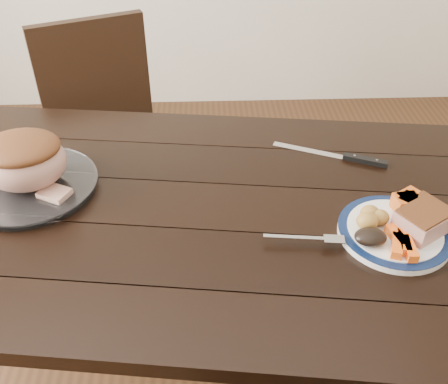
{
  "coord_description": "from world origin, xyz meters",
  "views": [
    {
      "loc": [
        0.04,
        -0.95,
        1.52
      ],
      "look_at": [
        0.08,
        -0.02,
        0.8
      ],
      "focal_mm": 40.0,
      "sensor_mm": 36.0,
      "label": 1
    }
  ],
  "objects_px": {
    "dining_table": "(193,232)",
    "fork": "(310,239)",
    "carving_knife": "(351,158)",
    "chair_far": "(109,133)",
    "serving_platter": "(31,187)",
    "pork_slice": "(423,221)",
    "roast_joint": "(24,162)",
    "dinner_plate": "(394,233)"
  },
  "relations": [
    {
      "from": "dining_table",
      "to": "fork",
      "type": "height_order",
      "value": "fork"
    },
    {
      "from": "dining_table",
      "to": "carving_knife",
      "type": "relative_size",
      "value": 5.63
    },
    {
      "from": "chair_far",
      "to": "carving_knife",
      "type": "height_order",
      "value": "chair_far"
    },
    {
      "from": "serving_platter",
      "to": "pork_slice",
      "type": "distance_m",
      "value": 0.95
    },
    {
      "from": "chair_far",
      "to": "roast_joint",
      "type": "xyz_separation_m",
      "value": [
        -0.07,
        -0.65,
        0.31
      ]
    },
    {
      "from": "fork",
      "to": "carving_knife",
      "type": "relative_size",
      "value": 0.59
    },
    {
      "from": "pork_slice",
      "to": "chair_far",
      "type": "bearing_deg",
      "value": 134.53
    },
    {
      "from": "roast_joint",
      "to": "dining_table",
      "type": "bearing_deg",
      "value": -10.63
    },
    {
      "from": "chair_far",
      "to": "carving_knife",
      "type": "distance_m",
      "value": 0.98
    },
    {
      "from": "dinner_plate",
      "to": "roast_joint",
      "type": "height_order",
      "value": "roast_joint"
    },
    {
      "from": "roast_joint",
      "to": "carving_knife",
      "type": "distance_m",
      "value": 0.85
    },
    {
      "from": "dinner_plate",
      "to": "roast_joint",
      "type": "distance_m",
      "value": 0.89
    },
    {
      "from": "pork_slice",
      "to": "fork",
      "type": "distance_m",
      "value": 0.25
    },
    {
      "from": "dining_table",
      "to": "fork",
      "type": "xyz_separation_m",
      "value": [
        0.26,
        -0.16,
        0.11
      ]
    },
    {
      "from": "dining_table",
      "to": "pork_slice",
      "type": "xyz_separation_m",
      "value": [
        0.52,
        -0.14,
        0.14
      ]
    },
    {
      "from": "dining_table",
      "to": "dinner_plate",
      "type": "relative_size",
      "value": 6.78
    },
    {
      "from": "pork_slice",
      "to": "carving_knife",
      "type": "xyz_separation_m",
      "value": [
        -0.08,
        0.31,
        -0.04
      ]
    },
    {
      "from": "serving_platter",
      "to": "dinner_plate",
      "type": "bearing_deg",
      "value": -13.45
    },
    {
      "from": "dining_table",
      "to": "fork",
      "type": "bearing_deg",
      "value": -30.53
    },
    {
      "from": "serving_platter",
      "to": "fork",
      "type": "xyz_separation_m",
      "value": [
        0.67,
        -0.23,
        0.01
      ]
    },
    {
      "from": "pork_slice",
      "to": "carving_knife",
      "type": "distance_m",
      "value": 0.33
    },
    {
      "from": "roast_joint",
      "to": "carving_knife",
      "type": "xyz_separation_m",
      "value": [
        0.84,
        0.1,
        -0.08
      ]
    },
    {
      "from": "dinner_plate",
      "to": "fork",
      "type": "relative_size",
      "value": 1.41
    },
    {
      "from": "serving_platter",
      "to": "fork",
      "type": "height_order",
      "value": "fork"
    },
    {
      "from": "dining_table",
      "to": "roast_joint",
      "type": "xyz_separation_m",
      "value": [
        -0.41,
        0.08,
        0.18
      ]
    },
    {
      "from": "fork",
      "to": "dinner_plate",
      "type": "bearing_deg",
      "value": 13.44
    },
    {
      "from": "dining_table",
      "to": "serving_platter",
      "type": "distance_m",
      "value": 0.43
    },
    {
      "from": "pork_slice",
      "to": "fork",
      "type": "height_order",
      "value": "pork_slice"
    },
    {
      "from": "dining_table",
      "to": "pork_slice",
      "type": "height_order",
      "value": "pork_slice"
    },
    {
      "from": "serving_platter",
      "to": "pork_slice",
      "type": "relative_size",
      "value": 2.99
    },
    {
      "from": "pork_slice",
      "to": "carving_knife",
      "type": "bearing_deg",
      "value": 104.03
    },
    {
      "from": "fork",
      "to": "carving_knife",
      "type": "bearing_deg",
      "value": 68.87
    },
    {
      "from": "dinner_plate",
      "to": "serving_platter",
      "type": "xyz_separation_m",
      "value": [
        -0.87,
        0.21,
        0.0
      ]
    },
    {
      "from": "serving_platter",
      "to": "carving_knife",
      "type": "height_order",
      "value": "serving_platter"
    },
    {
      "from": "fork",
      "to": "roast_joint",
      "type": "xyz_separation_m",
      "value": [
        -0.67,
        0.23,
        0.06
      ]
    },
    {
      "from": "chair_far",
      "to": "dining_table",
      "type": "bearing_deg",
      "value": 91.27
    },
    {
      "from": "chair_far",
      "to": "dinner_plate",
      "type": "height_order",
      "value": "chair_far"
    },
    {
      "from": "pork_slice",
      "to": "carving_knife",
      "type": "relative_size",
      "value": 0.36
    },
    {
      "from": "roast_joint",
      "to": "carving_knife",
      "type": "bearing_deg",
      "value": 6.94
    },
    {
      "from": "dinner_plate",
      "to": "roast_joint",
      "type": "relative_size",
      "value": 1.22
    },
    {
      "from": "dining_table",
      "to": "dinner_plate",
      "type": "bearing_deg",
      "value": -15.89
    },
    {
      "from": "roast_joint",
      "to": "pork_slice",
      "type": "bearing_deg",
      "value": -12.94
    }
  ]
}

